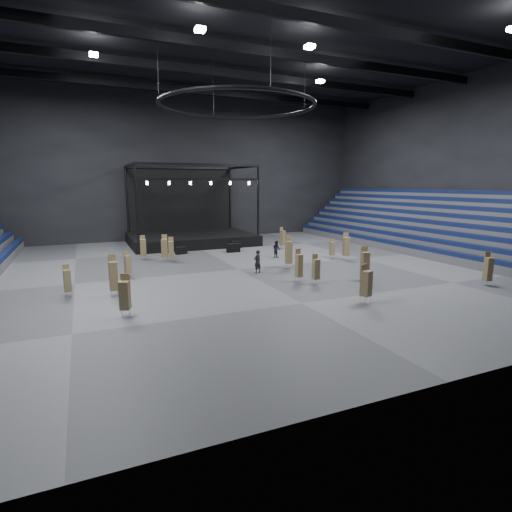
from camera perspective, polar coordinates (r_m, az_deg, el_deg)
name	(u,v)px	position (r m, az deg, el deg)	size (l,w,h in m)	color
floor	(239,269)	(33.32, -2.51, -1.90)	(50.00, 50.00, 0.00)	#4E4E50
ceiling	(237,36)	(34.37, -2.78, 28.90)	(50.00, 42.00, 0.20)	black
wall_back	(179,168)	(52.75, -11.01, 12.24)	(50.00, 0.20, 18.00)	black
wall_front	(473,121)	(15.11, 28.58, 16.61)	(50.00, 0.20, 18.00)	black
wall_right	(462,164)	(47.67, 27.35, 11.54)	(0.20, 42.00, 18.00)	black
bleachers_right	(442,235)	(46.36, 25.00, 2.76)	(7.20, 40.00, 6.40)	#4A4A4D
stage	(190,231)	(48.40, -9.46, 3.53)	(14.00, 10.00, 9.20)	black
truss_ring	(237,106)	(33.11, -2.70, 20.67)	(12.30, 12.30, 5.15)	black
roof_girders	(237,47)	(34.12, -2.77, 27.62)	(49.00, 30.35, 0.70)	black
floodlights	(258,39)	(30.42, 0.30, 28.64)	(28.60, 16.60, 0.25)	white
flight_case_left	(181,250)	(41.12, -10.64, 0.79)	(1.10, 0.55, 0.74)	black
flight_case_mid	(233,248)	(41.63, -3.26, 1.17)	(1.34, 0.67, 0.89)	black
flight_case_right	(236,245)	(44.16, -2.94, 1.65)	(1.22, 0.61, 0.81)	black
chair_stack_0	(366,283)	(24.53, 15.44, -3.70)	(0.71, 0.71, 2.34)	silver
chair_stack_1	(67,280)	(27.63, -25.36, -3.15)	(0.46, 0.46, 2.07)	silver
chair_stack_2	(346,246)	(38.04, 12.76, 1.43)	(0.65, 0.65, 2.55)	silver
chair_stack_3	(488,268)	(32.12, 30.24, -1.54)	(0.53, 0.53, 2.37)	silver
chair_stack_4	(128,264)	(31.67, -17.88, -1.09)	(0.52, 0.52, 2.00)	silver
chair_stack_5	(164,247)	(37.42, -12.95, 1.20)	(0.66, 0.66, 2.45)	silver
chair_stack_6	(113,275)	(26.57, -19.72, -2.61)	(0.52, 0.52, 2.69)	silver
chair_stack_7	(125,295)	(22.36, -18.23, -5.25)	(0.66, 0.66, 2.33)	silver
chair_stack_8	(365,263)	(30.26, 15.29, -0.94)	(0.63, 0.63, 2.54)	silver
chair_stack_9	(171,250)	(36.58, -12.03, 0.91)	(0.55, 0.55, 2.33)	silver
chair_stack_10	(299,265)	(29.02, 6.15, -1.29)	(0.44, 0.44, 2.41)	silver
chair_stack_11	(283,238)	(43.65, 3.81, 2.64)	(0.59, 0.59, 2.39)	silver
chair_stack_12	(332,248)	(38.58, 10.84, 1.13)	(0.52, 0.52, 1.89)	silver
chair_stack_13	(289,252)	(33.48, 4.70, 0.61)	(0.67, 0.67, 2.75)	silver
chair_stack_14	(316,269)	(28.50, 8.56, -1.79)	(0.45, 0.45, 2.14)	silver
chair_stack_15	(143,247)	(38.55, -15.82, 1.22)	(0.50, 0.50, 2.31)	silver
man_center	(257,262)	(31.71, 0.21, -0.80)	(0.68, 0.44, 1.85)	black
crew_member	(276,249)	(38.60, 2.93, 1.01)	(0.79, 0.62, 1.63)	black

